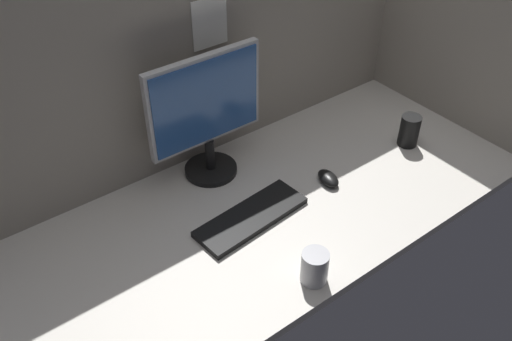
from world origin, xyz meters
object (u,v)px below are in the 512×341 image
(monitor, at_px, (206,112))
(mug_black_travel, at_px, (409,131))
(keyboard, at_px, (251,217))
(mouse, at_px, (328,178))
(mug_steel, at_px, (315,267))

(monitor, relative_size, mug_black_travel, 3.67)
(monitor, distance_m, keyboard, 0.36)
(keyboard, distance_m, mouse, 0.31)
(keyboard, bearing_deg, mug_black_travel, -7.12)
(monitor, distance_m, mug_black_travel, 0.75)
(mouse, bearing_deg, monitor, 144.54)
(monitor, bearing_deg, mouse, -46.13)
(monitor, distance_m, mug_steel, 0.61)
(monitor, relative_size, mouse, 4.52)
(monitor, relative_size, keyboard, 1.17)
(keyboard, relative_size, mug_black_travel, 3.13)
(mouse, relative_size, mug_black_travel, 0.81)
(mouse, relative_size, mug_steel, 0.96)
(keyboard, relative_size, mug_steel, 3.71)
(monitor, height_order, keyboard, monitor)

